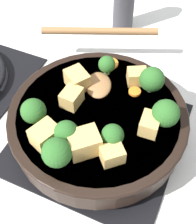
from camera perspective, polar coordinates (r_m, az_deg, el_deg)
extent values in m
plane|color=silver|center=(0.62, 0.00, -4.57)|extent=(2.40, 2.40, 0.00)
cube|color=black|center=(0.62, 0.00, -4.37)|extent=(0.31, 0.31, 0.01)
torus|color=black|center=(0.61, 0.00, -3.52)|extent=(0.24, 0.24, 0.01)
cube|color=black|center=(0.61, 0.00, -3.52)|extent=(0.01, 0.23, 0.01)
cube|color=black|center=(0.61, 0.00, -3.52)|extent=(0.23, 0.01, 0.01)
cylinder|color=black|center=(0.58, 0.00, -1.66)|extent=(0.32, 0.32, 0.05)
cylinder|color=brown|center=(0.58, 0.00, -1.42)|extent=(0.29, 0.29, 0.05)
torus|color=black|center=(0.56, 0.00, -0.25)|extent=(0.33, 0.33, 0.01)
ellipsoid|color=olive|center=(0.59, 0.10, 4.97)|extent=(0.08, 0.07, 0.01)
cylinder|color=olive|center=(0.72, 0.31, 14.58)|extent=(0.12, 0.24, 0.02)
cube|color=tan|center=(0.56, -5.04, 2.36)|extent=(0.04, 0.03, 0.03)
cube|color=tan|center=(0.50, -2.58, -5.67)|extent=(0.06, 0.06, 0.04)
cube|color=tan|center=(0.52, -9.66, -4.24)|extent=(0.05, 0.05, 0.04)
cube|color=tan|center=(0.53, 9.33, -2.47)|extent=(0.04, 0.03, 0.03)
cube|color=tan|center=(0.60, 7.15, 6.46)|extent=(0.04, 0.05, 0.03)
cube|color=tan|center=(0.49, 2.61, -7.75)|extent=(0.05, 0.05, 0.03)
cube|color=tan|center=(0.59, -3.83, 5.91)|extent=(0.05, 0.06, 0.04)
cylinder|color=#709956|center=(0.55, 11.86, -1.78)|extent=(0.01, 0.01, 0.01)
sphere|color=#285B23|center=(0.53, 12.27, -0.24)|extent=(0.05, 0.05, 0.05)
cylinder|color=#709956|center=(0.50, -7.24, -8.76)|extent=(0.01, 0.01, 0.01)
sphere|color=#285B23|center=(0.48, -7.53, -7.35)|extent=(0.05, 0.05, 0.05)
cylinder|color=#709956|center=(0.55, -11.36, -1.27)|extent=(0.01, 0.01, 0.01)
sphere|color=#285B23|center=(0.54, -11.73, 0.17)|extent=(0.04, 0.04, 0.04)
cylinder|color=#709956|center=(0.52, -5.64, -5.15)|extent=(0.01, 0.01, 0.01)
sphere|color=#285B23|center=(0.50, -5.82, -3.81)|extent=(0.04, 0.04, 0.04)
cylinder|color=#709956|center=(0.62, 1.59, 7.47)|extent=(0.01, 0.01, 0.01)
sphere|color=#285B23|center=(0.61, 1.63, 8.72)|extent=(0.03, 0.03, 0.03)
cylinder|color=#709956|center=(0.52, 2.58, -5.49)|extent=(0.01, 0.01, 0.01)
sphere|color=#285B23|center=(0.50, 2.66, -4.24)|extent=(0.04, 0.04, 0.04)
cylinder|color=#709956|center=(0.60, 9.53, 4.34)|extent=(0.01, 0.01, 0.01)
sphere|color=#285B23|center=(0.58, 9.84, 5.91)|extent=(0.05, 0.05, 0.05)
cylinder|color=orange|center=(0.64, 2.32, 8.85)|extent=(0.03, 0.03, 0.01)
cylinder|color=orange|center=(0.59, 6.73, 3.72)|extent=(0.02, 0.02, 0.01)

